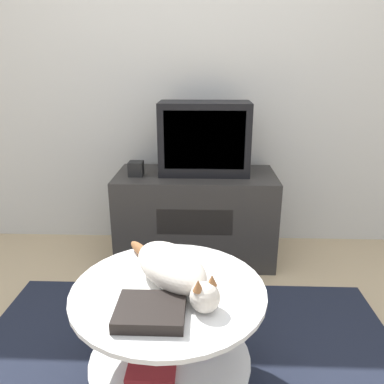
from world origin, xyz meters
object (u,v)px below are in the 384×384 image
Objects in this scene: tv at (204,138)px; cat at (173,269)px; dvd_box at (150,311)px; speaker at (136,169)px.

tv is 1.14× the size of cat.
speaker is at bearing 101.95° from dvd_box.
cat is at bearing 73.42° from dvd_box.
tv reaches higher than dvd_box.
cat is (0.33, -1.06, -0.10)m from speaker.
dvd_box is (0.27, -1.26, -0.14)m from speaker.
tv is at bearing 82.89° from dvd_box.
speaker is at bearing -169.22° from tv.
tv is at bearing 137.57° from cat.
tv is 1.39m from dvd_box.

